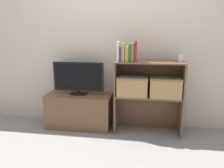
{
  "coord_description": "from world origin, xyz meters",
  "views": [
    {
      "loc": [
        0.43,
        -2.6,
        1.32
      ],
      "look_at": [
        0.0,
        0.17,
        0.64
      ],
      "focal_mm": 35.0,
      "sensor_mm": 36.0,
      "label": 1
    }
  ],
  "objects_px": {
    "book_ivory": "(118,51)",
    "book_tan": "(123,52)",
    "book_mustard": "(127,54)",
    "storage_basket_right": "(165,86)",
    "book_crimson": "(136,51)",
    "book_forest": "(130,53)",
    "tv": "(78,77)",
    "baby_monitor": "(181,58)",
    "laptop": "(133,75)",
    "storage_basket_left": "(133,85)",
    "book_plum": "(121,54)",
    "tv_stand": "(80,110)",
    "book_olive": "(133,52)"
  },
  "relations": [
    {
      "from": "book_ivory",
      "to": "book_tan",
      "type": "distance_m",
      "value": 0.06
    },
    {
      "from": "book_mustard",
      "to": "storage_basket_right",
      "type": "distance_m",
      "value": 0.64
    },
    {
      "from": "book_crimson",
      "to": "book_ivory",
      "type": "bearing_deg",
      "value": 180.0
    },
    {
      "from": "book_crimson",
      "to": "book_mustard",
      "type": "bearing_deg",
      "value": 180.0
    },
    {
      "from": "book_forest",
      "to": "storage_basket_right",
      "type": "bearing_deg",
      "value": 6.39
    },
    {
      "from": "tv",
      "to": "baby_monitor",
      "type": "relative_size",
      "value": 6.04
    },
    {
      "from": "tv",
      "to": "laptop",
      "type": "height_order",
      "value": "tv"
    },
    {
      "from": "book_crimson",
      "to": "laptop",
      "type": "height_order",
      "value": "book_crimson"
    },
    {
      "from": "book_crimson",
      "to": "storage_basket_left",
      "type": "bearing_deg",
      "value": 121.09
    },
    {
      "from": "book_ivory",
      "to": "book_mustard",
      "type": "bearing_deg",
      "value": 0.0
    },
    {
      "from": "book_plum",
      "to": "book_mustard",
      "type": "height_order",
      "value": "book_mustard"
    },
    {
      "from": "baby_monitor",
      "to": "book_tan",
      "type": "bearing_deg",
      "value": -174.64
    },
    {
      "from": "tv",
      "to": "book_ivory",
      "type": "bearing_deg",
      "value": -9.54
    },
    {
      "from": "book_plum",
      "to": "baby_monitor",
      "type": "xyz_separation_m",
      "value": [
        0.73,
        0.07,
        -0.05
      ]
    },
    {
      "from": "book_mustard",
      "to": "storage_basket_left",
      "type": "height_order",
      "value": "book_mustard"
    },
    {
      "from": "tv",
      "to": "book_forest",
      "type": "relative_size",
      "value": 3.24
    },
    {
      "from": "tv_stand",
      "to": "tv",
      "type": "xyz_separation_m",
      "value": [
        -0.0,
        -0.0,
        0.48
      ]
    },
    {
      "from": "book_plum",
      "to": "storage_basket_left",
      "type": "bearing_deg",
      "value": 18.39
    },
    {
      "from": "book_tan",
      "to": "book_olive",
      "type": "bearing_deg",
      "value": 0.0
    },
    {
      "from": "book_mustard",
      "to": "storage_basket_left",
      "type": "xyz_separation_m",
      "value": [
        0.08,
        0.05,
        -0.4
      ]
    },
    {
      "from": "book_crimson",
      "to": "storage_basket_right",
      "type": "relative_size",
      "value": 0.64
    },
    {
      "from": "book_tan",
      "to": "baby_monitor",
      "type": "height_order",
      "value": "book_tan"
    },
    {
      "from": "book_forest",
      "to": "storage_basket_left",
      "type": "relative_size",
      "value": 0.55
    },
    {
      "from": "book_plum",
      "to": "book_mustard",
      "type": "xyz_separation_m",
      "value": [
        0.08,
        0.0,
        0.0
      ]
    },
    {
      "from": "tv",
      "to": "baby_monitor",
      "type": "distance_m",
      "value": 1.35
    },
    {
      "from": "book_forest",
      "to": "laptop",
      "type": "xyz_separation_m",
      "value": [
        0.04,
        0.05,
        -0.29
      ]
    },
    {
      "from": "tv",
      "to": "storage_basket_left",
      "type": "xyz_separation_m",
      "value": [
        0.74,
        -0.04,
        -0.07
      ]
    },
    {
      "from": "book_ivory",
      "to": "book_olive",
      "type": "xyz_separation_m",
      "value": [
        0.18,
        0.0,
        -0.01
      ]
    },
    {
      "from": "book_crimson",
      "to": "baby_monitor",
      "type": "height_order",
      "value": "book_crimson"
    },
    {
      "from": "book_mustard",
      "to": "book_crimson",
      "type": "height_order",
      "value": "book_crimson"
    },
    {
      "from": "storage_basket_left",
      "to": "laptop",
      "type": "distance_m",
      "value": 0.12
    },
    {
      "from": "storage_basket_left",
      "to": "book_ivory",
      "type": "bearing_deg",
      "value": -164.56
    },
    {
      "from": "tv",
      "to": "storage_basket_right",
      "type": "height_order",
      "value": "tv"
    },
    {
      "from": "baby_monitor",
      "to": "storage_basket_right",
      "type": "height_order",
      "value": "baby_monitor"
    },
    {
      "from": "tv",
      "to": "book_forest",
      "type": "bearing_deg",
      "value": -7.6
    },
    {
      "from": "book_ivory",
      "to": "book_mustard",
      "type": "height_order",
      "value": "book_ivory"
    },
    {
      "from": "tv_stand",
      "to": "storage_basket_right",
      "type": "relative_size",
      "value": 2.32
    },
    {
      "from": "book_ivory",
      "to": "book_forest",
      "type": "bearing_deg",
      "value": 0.0
    },
    {
      "from": "baby_monitor",
      "to": "laptop",
      "type": "bearing_deg",
      "value": -178.51
    },
    {
      "from": "storage_basket_left",
      "to": "book_forest",
      "type": "bearing_deg",
      "value": -126.59
    },
    {
      "from": "book_ivory",
      "to": "storage_basket_left",
      "type": "xyz_separation_m",
      "value": [
        0.18,
        0.05,
        -0.43
      ]
    },
    {
      "from": "tv",
      "to": "book_plum",
      "type": "height_order",
      "value": "book_plum"
    },
    {
      "from": "book_olive",
      "to": "storage_basket_right",
      "type": "bearing_deg",
      "value": 6.92
    },
    {
      "from": "book_mustard",
      "to": "storage_basket_left",
      "type": "distance_m",
      "value": 0.41
    },
    {
      "from": "tv",
      "to": "book_forest",
      "type": "distance_m",
      "value": 0.79
    },
    {
      "from": "book_olive",
      "to": "laptop",
      "type": "distance_m",
      "value": 0.3
    },
    {
      "from": "book_mustard",
      "to": "storage_basket_right",
      "type": "bearing_deg",
      "value": 5.89
    },
    {
      "from": "book_mustard",
      "to": "baby_monitor",
      "type": "relative_size",
      "value": 1.62
    },
    {
      "from": "book_ivory",
      "to": "book_crimson",
      "type": "height_order",
      "value": "book_crimson"
    },
    {
      "from": "laptop",
      "to": "tv_stand",
      "type": "bearing_deg",
      "value": 176.51
    }
  ]
}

